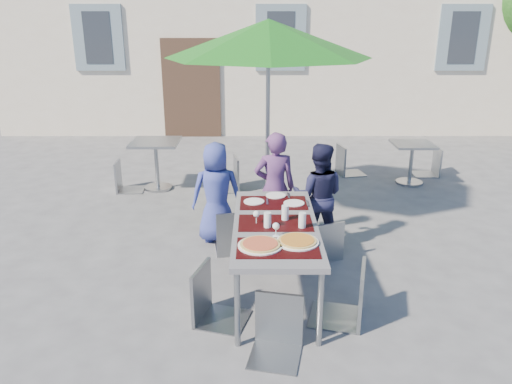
{
  "coord_description": "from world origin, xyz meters",
  "views": [
    {
      "loc": [
        -0.56,
        -3.95,
        2.6
      ],
      "look_at": [
        -0.55,
        1.36,
        0.75
      ],
      "focal_mm": 35.0,
      "sensor_mm": 36.0,
      "label": 1
    }
  ],
  "objects_px": {
    "child_1": "(275,188)",
    "bg_chair_l_1": "(347,142)",
    "chair_0": "(235,205)",
    "chair_1": "(267,204)",
    "bg_chair_r_1": "(433,145)",
    "chair_2": "(325,217)",
    "chair_3": "(211,263)",
    "chair_5": "(278,294)",
    "child_2": "(318,196)",
    "pizza_near_right": "(297,241)",
    "bg_chair_l_0": "(123,158)",
    "pizza_near_left": "(260,245)",
    "patio_umbrella": "(268,40)",
    "chair_4": "(351,259)",
    "cafe_table_1": "(412,157)",
    "dining_table": "(275,228)",
    "cafe_table_0": "(156,155)",
    "child_0": "(217,193)",
    "bg_chair_r_0": "(229,153)"
  },
  "relations": [
    {
      "from": "cafe_table_0",
      "to": "bg_chair_l_1",
      "type": "distance_m",
      "value": 3.26
    },
    {
      "from": "chair_4",
      "to": "child_1",
      "type": "bearing_deg",
      "value": 109.25
    },
    {
      "from": "chair_3",
      "to": "chair_5",
      "type": "relative_size",
      "value": 1.07
    },
    {
      "from": "chair_2",
      "to": "chair_3",
      "type": "bearing_deg",
      "value": -133.95
    },
    {
      "from": "pizza_near_left",
      "to": "chair_0",
      "type": "bearing_deg",
      "value": 100.97
    },
    {
      "from": "cafe_table_1",
      "to": "chair_0",
      "type": "bearing_deg",
      "value": -137.18
    },
    {
      "from": "chair_5",
      "to": "bg_chair_l_0",
      "type": "distance_m",
      "value": 4.65
    },
    {
      "from": "pizza_near_right",
      "to": "bg_chair_r_1",
      "type": "relative_size",
      "value": 0.41
    },
    {
      "from": "dining_table",
      "to": "bg_chair_l_1",
      "type": "relative_size",
      "value": 1.89
    },
    {
      "from": "child_0",
      "to": "cafe_table_1",
      "type": "xyz_separation_m",
      "value": [
        3.04,
        2.23,
        -0.17
      ]
    },
    {
      "from": "child_1",
      "to": "bg_chair_l_1",
      "type": "xyz_separation_m",
      "value": [
        1.36,
        2.76,
        -0.11
      ]
    },
    {
      "from": "pizza_near_right",
      "to": "child_2",
      "type": "distance_m",
      "value": 1.6
    },
    {
      "from": "patio_umbrella",
      "to": "bg_chair_r_0",
      "type": "distance_m",
      "value": 2.13
    },
    {
      "from": "chair_3",
      "to": "child_1",
      "type": "bearing_deg",
      "value": 70.11
    },
    {
      "from": "chair_3",
      "to": "child_2",
      "type": "bearing_deg",
      "value": 54.27
    },
    {
      "from": "bg_chair_r_0",
      "to": "bg_chair_l_1",
      "type": "relative_size",
      "value": 1.04
    },
    {
      "from": "bg_chair_l_1",
      "to": "bg_chair_r_1",
      "type": "bearing_deg",
      "value": -1.42
    },
    {
      "from": "dining_table",
      "to": "cafe_table_0",
      "type": "xyz_separation_m",
      "value": [
        -1.76,
        3.22,
        -0.14
      ]
    },
    {
      "from": "patio_umbrella",
      "to": "chair_4",
      "type": "bearing_deg",
      "value": -75.43
    },
    {
      "from": "child_0",
      "to": "child_2",
      "type": "relative_size",
      "value": 0.98
    },
    {
      "from": "chair_1",
      "to": "chair_4",
      "type": "distance_m",
      "value": 1.64
    },
    {
      "from": "child_1",
      "to": "chair_3",
      "type": "distance_m",
      "value": 1.84
    },
    {
      "from": "cafe_table_0",
      "to": "chair_4",
      "type": "bearing_deg",
      "value": -56.94
    },
    {
      "from": "cafe_table_0",
      "to": "bg_chair_r_0",
      "type": "bearing_deg",
      "value": -1.25
    },
    {
      "from": "dining_table",
      "to": "chair_5",
      "type": "relative_size",
      "value": 2.03
    },
    {
      "from": "dining_table",
      "to": "chair_2",
      "type": "distance_m",
      "value": 0.97
    },
    {
      "from": "chair_1",
      "to": "pizza_near_right",
      "type": "bearing_deg",
      "value": -80.75
    },
    {
      "from": "chair_2",
      "to": "patio_umbrella",
      "type": "height_order",
      "value": "patio_umbrella"
    },
    {
      "from": "chair_3",
      "to": "chair_5",
      "type": "xyz_separation_m",
      "value": [
        0.57,
        -0.46,
        -0.04
      ]
    },
    {
      "from": "child_1",
      "to": "chair_1",
      "type": "bearing_deg",
      "value": 63.7
    },
    {
      "from": "chair_0",
      "to": "cafe_table_1",
      "type": "bearing_deg",
      "value": 42.82
    },
    {
      "from": "chair_3",
      "to": "cafe_table_0",
      "type": "bearing_deg",
      "value": 107.69
    },
    {
      "from": "chair_0",
      "to": "cafe_table_0",
      "type": "xyz_separation_m",
      "value": [
        -1.33,
        2.32,
        -0.04
      ]
    },
    {
      "from": "pizza_near_left",
      "to": "child_2",
      "type": "distance_m",
      "value": 1.77
    },
    {
      "from": "child_0",
      "to": "bg_chair_r_1",
      "type": "relative_size",
      "value": 1.33
    },
    {
      "from": "pizza_near_right",
      "to": "bg_chair_l_0",
      "type": "height_order",
      "value": "bg_chair_l_0"
    },
    {
      "from": "chair_5",
      "to": "bg_chair_l_1",
      "type": "height_order",
      "value": "bg_chair_l_1"
    },
    {
      "from": "child_0",
      "to": "chair_4",
      "type": "xyz_separation_m",
      "value": [
        1.31,
        -1.75,
        -0.01
      ]
    },
    {
      "from": "pizza_near_left",
      "to": "cafe_table_1",
      "type": "height_order",
      "value": "pizza_near_left"
    },
    {
      "from": "chair_2",
      "to": "pizza_near_right",
      "type": "bearing_deg",
      "value": -109.13
    },
    {
      "from": "dining_table",
      "to": "chair_1",
      "type": "bearing_deg",
      "value": 93.51
    },
    {
      "from": "patio_umbrella",
      "to": "cafe_table_0",
      "type": "relative_size",
      "value": 3.36
    },
    {
      "from": "pizza_near_left",
      "to": "bg_chair_r_1",
      "type": "height_order",
      "value": "bg_chair_r_1"
    },
    {
      "from": "pizza_near_left",
      "to": "patio_umbrella",
      "type": "bearing_deg",
      "value": 87.31
    },
    {
      "from": "patio_umbrella",
      "to": "cafe_table_1",
      "type": "height_order",
      "value": "patio_umbrella"
    },
    {
      "from": "pizza_near_right",
      "to": "cafe_table_1",
      "type": "height_order",
      "value": "pizza_near_right"
    },
    {
      "from": "chair_0",
      "to": "cafe_table_1",
      "type": "height_order",
      "value": "chair_0"
    },
    {
      "from": "chair_1",
      "to": "bg_chair_r_0",
      "type": "relative_size",
      "value": 0.96
    },
    {
      "from": "chair_0",
      "to": "chair_1",
      "type": "distance_m",
      "value": 0.38
    },
    {
      "from": "bg_chair_r_0",
      "to": "child_2",
      "type": "bearing_deg",
      "value": -61.25
    }
  ]
}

